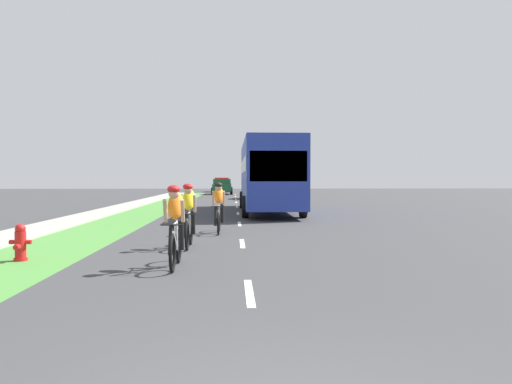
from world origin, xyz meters
TOP-DOWN VIEW (x-y plane):
  - ground_plane at (0.00, 20.00)m, footprint 120.00×120.00m
  - grass_verge at (-4.61, 20.00)m, footprint 2.39×70.00m
  - sidewalk_concrete at (-6.66, 20.00)m, footprint 1.72×70.00m
  - lane_markings_center at (0.00, 24.00)m, footprint 0.12×52.20m
  - fire_hydrant_red at (-4.61, 7.46)m, footprint 0.44×0.38m
  - cyclist_lead at (-1.33, 6.51)m, footprint 0.42×1.72m
  - cyclist_trailing at (-1.32, 9.27)m, footprint 0.42×1.72m
  - cyclist_distant at (-0.68, 12.44)m, footprint 0.42×1.72m
  - bus_blue at (1.54, 22.20)m, footprint 2.78×11.60m
  - sedan_maroon at (1.54, 38.39)m, footprint 1.98×4.30m
  - pickup_dark_green at (-1.38, 50.51)m, footprint 2.22×5.10m
  - suv_red at (-1.63, 60.23)m, footprint 2.15×4.70m

SIDE VIEW (x-z plane):
  - ground_plane at x=0.00m, z-range 0.00..0.00m
  - grass_verge at x=-4.61m, z-range 0.00..0.01m
  - lane_markings_center at x=0.00m, z-range 0.00..0.01m
  - sidewalk_concrete at x=-6.66m, z-range -0.05..0.06m
  - fire_hydrant_red at x=-4.61m, z-range -0.01..0.75m
  - sedan_maroon at x=1.54m, z-range 0.01..1.53m
  - cyclist_lead at x=-1.33m, z-range 0.02..1.60m
  - cyclist_trailing at x=-1.32m, z-range 0.02..1.60m
  - cyclist_distant at x=-0.68m, z-range 0.02..1.60m
  - pickup_dark_green at x=-1.38m, z-range 0.01..1.65m
  - suv_red at x=-1.63m, z-range 0.05..1.84m
  - bus_blue at x=1.54m, z-range 0.24..3.72m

